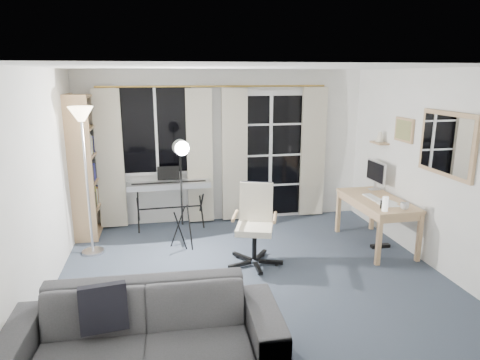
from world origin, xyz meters
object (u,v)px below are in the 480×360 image
studio_light (181,161)px  mug (405,205)px  keyboard_piano (169,186)px  desk (377,205)px  torchiere_lamp (83,137)px  sofa (143,320)px  office_chair (255,217)px  monitor (376,173)px  bookshelf (83,169)px

studio_light → mug: (2.72, -0.84, -0.51)m
mug → keyboard_piano: bearing=149.2°
keyboard_piano → desk: bearing=-25.5°
torchiere_lamp → sofa: torchiere_lamp is taller
studio_light → office_chair: studio_light is taller
office_chair → monitor: bearing=36.1°
keyboard_piano → bookshelf: bearing=173.9°
desk → sofa: size_ratio=0.57×
bookshelf → sofa: bearing=-74.0°
bookshelf → torchiere_lamp: size_ratio=1.06×
torchiere_lamp → desk: (3.83, -0.46, -0.97)m
studio_light → monitor: bearing=-9.7°
torchiere_lamp → monitor: 4.08m
torchiere_lamp → desk: 3.98m
sofa → desk: bearing=35.3°
torchiere_lamp → mug: torchiere_lamp is taller
monitor → sofa: bearing=-143.8°
desk → mug: (0.10, -0.50, 0.14)m
keyboard_piano → studio_light: size_ratio=0.81×
bookshelf → office_chair: size_ratio=2.05×
bookshelf → monitor: (4.20, -0.85, -0.05)m
bookshelf → keyboard_piano: bearing=-3.7°
office_chair → mug: bearing=8.3°
bookshelf → studio_light: bookshelf is taller
torchiere_lamp → monitor: bearing=-0.2°
bookshelf → desk: bookshelf is taller
mug → sofa: size_ratio=0.05×
bookshelf → monitor: bearing=-11.0°
desk → monitor: bearing=65.5°
keyboard_piano → studio_light: bearing=-82.1°
sofa → office_chair: bearing=56.1°
desk → monitor: 0.60m
bookshelf → sofa: bookshelf is taller
keyboard_piano → office_chair: bearing=-55.6°
mug → bookshelf: bearing=156.3°
desk → sofa: (-3.08, -2.03, -0.16)m
studio_light → monitor: (2.82, 0.11, -0.31)m
keyboard_piano → sofa: 3.27m
desk → office_chair: bearing=-174.8°
keyboard_piano → monitor: bearing=-16.3°
bookshelf → office_chair: 2.73m
torchiere_lamp → studio_light: size_ratio=1.26×
keyboard_piano → sofa: bearing=-97.3°
office_chair → monitor: monitor is taller
torchiere_lamp → studio_light: (1.21, -0.12, -0.32)m
mug → sofa: sofa is taller
desk → mug: mug is taller
bookshelf → keyboard_piano: size_ratio=1.65×
mug → studio_light: bearing=162.9°
torchiere_lamp → office_chair: size_ratio=1.92×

